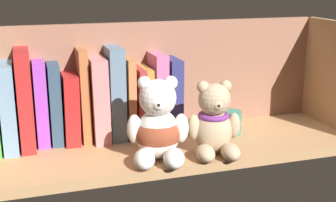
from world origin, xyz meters
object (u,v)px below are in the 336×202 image
object	(u,v)px
book_8	(114,92)
book_10	(136,100)
book_5	(70,107)
book_9	(127,96)
book_1	(9,105)
book_12	(156,93)
book_3	(41,103)
book_6	(83,94)
book_7	(97,97)
teddy_bear_smaller	(214,124)
book_13	(169,94)
book_2	(25,97)
teddy_bear_larger	(158,128)
book_11	(145,99)
pillar_candle	(231,122)
book_4	(55,103)

from	to	relation	value
book_8	book_10	bearing A→B (deg)	0.00
book_5	book_9	bearing A→B (deg)	-0.00
book_1	book_12	distance (cm)	32.78
book_3	book_6	world-z (taller)	book_6
book_7	book_12	xyz separation A→B (cm)	(13.81, -0.00, 0.09)
book_9	book_10	xyz separation A→B (cm)	(2.11, 0.00, -1.16)
book_5	teddy_bear_smaller	bearing A→B (deg)	-32.67
book_13	book_1	bearing A→B (deg)	180.00
book_2	teddy_bear_larger	bearing A→B (deg)	-34.06
book_6	book_10	world-z (taller)	book_6
book_1	book_13	bearing A→B (deg)	-0.00
book_11	book_13	world-z (taller)	book_13
book_3	teddy_bear_smaller	bearing A→B (deg)	-27.60
book_6	teddy_bear_smaller	size ratio (longest dim) A/B	1.33
book_6	pillar_candle	distance (cm)	34.80
book_7	book_11	xyz separation A→B (cm)	(11.08, -0.00, -1.36)
book_2	book_7	world-z (taller)	book_2
book_5	book_8	distance (cm)	10.38
book_3	book_10	bearing A→B (deg)	0.00
book_6	pillar_candle	size ratio (longest dim) A/B	3.73
book_3	book_13	xyz separation A→B (cm)	(29.44, 0.00, -0.38)
book_1	teddy_bear_larger	world-z (taller)	book_1
book_2	book_11	world-z (taller)	book_2
book_1	book_11	distance (cm)	30.08
book_3	book_4	bearing A→B (deg)	0.00
book_8	book_11	size ratio (longest dim) A/B	1.30
book_4	book_8	bearing A→B (deg)	0.00
book_6	book_13	distance (cm)	20.30
book_4	book_11	size ratio (longest dim) A/B	1.11
book_6	book_8	distance (cm)	7.01
book_1	book_5	world-z (taller)	book_1
book_3	book_5	world-z (taller)	book_3
book_8	book_10	world-z (taller)	book_8
book_6	book_12	size ratio (longest dim) A/B	1.09
book_1	teddy_bear_larger	distance (cm)	33.06
book_1	book_9	size ratio (longest dim) A/B	1.02
teddy_bear_smaller	pillar_candle	world-z (taller)	teddy_bear_smaller
teddy_bear_smaller	book_4	bearing A→B (deg)	150.19
book_5	book_6	bearing A→B (deg)	0.00
book_5	book_3	bearing A→B (deg)	-180.00
book_12	book_13	size ratio (longest dim) A/B	1.07
book_5	book_6	world-z (taller)	book_6
book_10	book_5	bearing A→B (deg)	180.00
book_8	pillar_candle	bearing A→B (deg)	-15.50
book_13	book_5	bearing A→B (deg)	180.00
book_8	teddy_bear_larger	world-z (taller)	book_8
book_13	book_4	bearing A→B (deg)	180.00
book_7	teddy_bear_smaller	distance (cm)	27.67
book_7	book_10	distance (cm)	9.08
book_5	book_10	bearing A→B (deg)	0.00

